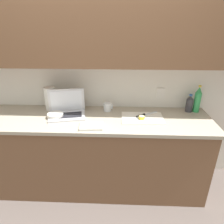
# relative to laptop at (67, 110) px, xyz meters

# --- Properties ---
(ground_plane) EXTENTS (12.00, 12.00, 0.00)m
(ground_plane) POSITION_rel_laptop_xyz_m (0.30, -0.06, -0.97)
(ground_plane) COLOR #564C47
(ground_plane) RESTS_ON ground
(wall_back) EXTENTS (5.20, 0.38, 2.60)m
(wall_back) POSITION_rel_laptop_xyz_m (0.30, 0.19, 0.59)
(wall_back) COLOR white
(wall_back) RESTS_ON ground_plane
(counter_unit) EXTENTS (2.49, 0.65, 0.90)m
(counter_unit) POSITION_rel_laptop_xyz_m (0.28, -0.06, -0.50)
(counter_unit) COLOR brown
(counter_unit) RESTS_ON ground_plane
(laptop) EXTENTS (0.43, 0.33, 0.27)m
(laptop) POSITION_rel_laptop_xyz_m (0.00, 0.00, 0.00)
(laptop) COLOR silver
(laptop) RESTS_ON counter_unit
(cutting_board) EXTENTS (0.44, 0.29, 0.01)m
(cutting_board) POSITION_rel_laptop_xyz_m (0.81, -0.05, -0.06)
(cutting_board) COLOR silver
(cutting_board) RESTS_ON counter_unit
(knife) EXTENTS (0.25, 0.19, 0.02)m
(knife) POSITION_rel_laptop_xyz_m (0.83, 0.00, -0.05)
(knife) COLOR silver
(knife) RESTS_ON cutting_board
(lemon_half_cut) EXTENTS (0.06, 0.06, 0.03)m
(lemon_half_cut) POSITION_rel_laptop_xyz_m (0.80, -0.08, -0.04)
(lemon_half_cut) COLOR yellow
(lemon_half_cut) RESTS_ON cutting_board
(bottle_green_soda) EXTENTS (0.07, 0.07, 0.21)m
(bottle_green_soda) POSITION_rel_laptop_xyz_m (1.35, 0.15, 0.03)
(bottle_green_soda) COLOR #333338
(bottle_green_soda) RESTS_ON counter_unit
(bottle_oil_tall) EXTENTS (0.07, 0.07, 0.31)m
(bottle_oil_tall) POSITION_rel_laptop_xyz_m (1.44, 0.15, 0.08)
(bottle_oil_tall) COLOR #2D934C
(bottle_oil_tall) RESTS_ON counter_unit
(measuring_cup) EXTENTS (0.11, 0.09, 0.09)m
(measuring_cup) POSITION_rel_laptop_xyz_m (0.43, 0.14, -0.02)
(measuring_cup) COLOR silver
(measuring_cup) RESTS_ON counter_unit
(bowl_white) EXTENTS (0.17, 0.17, 0.05)m
(bowl_white) POSITION_rel_laptop_xyz_m (-0.11, -0.07, -0.04)
(bowl_white) COLOR beige
(bowl_white) RESTS_ON counter_unit
(paper_towel_roll) EXTENTS (0.12, 0.12, 0.27)m
(paper_towel_roll) POSITION_rel_laptop_xyz_m (-0.22, 0.15, 0.07)
(paper_towel_roll) COLOR white
(paper_towel_roll) RESTS_ON counter_unit
(dish_towel) EXTENTS (0.23, 0.17, 0.02)m
(dish_towel) POSITION_rel_laptop_xyz_m (0.30, -0.27, -0.05)
(dish_towel) COLOR silver
(dish_towel) RESTS_ON counter_unit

